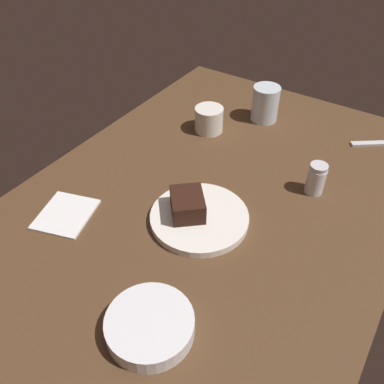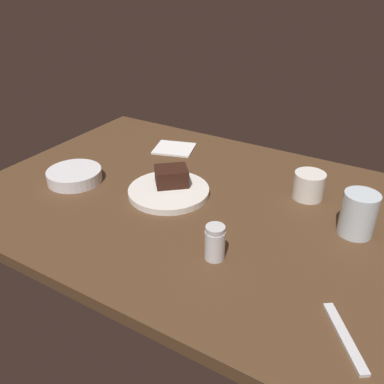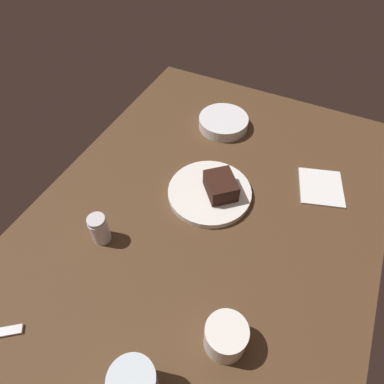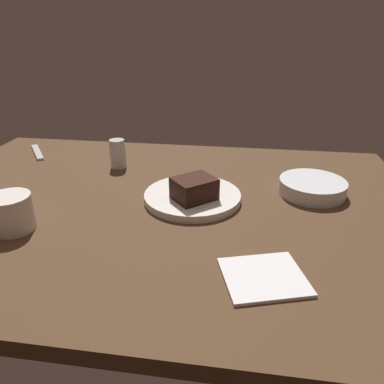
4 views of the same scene
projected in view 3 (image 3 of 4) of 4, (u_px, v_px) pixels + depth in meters
The scene contains 7 objects.
dining_table at pixel (202, 223), 85.33cm from camera, with size 120.00×84.00×3.00cm, color #4C331E.
dessert_plate at pixel (210, 193), 88.75cm from camera, with size 21.98×21.98×1.72cm, color white.
chocolate_cake_slice at pixel (221, 186), 85.92cm from camera, with size 8.64×7.03×4.84cm, color black.
salt_shaker at pixel (99, 229), 77.82cm from camera, with size 4.35×4.35×7.96cm.
side_bowl at pixel (223, 122), 105.87cm from camera, with size 15.43×15.43×3.49cm, color silver.
coffee_cup at pixel (226, 337), 62.92cm from camera, with size 8.13×8.13×7.17cm, color silver.
folded_napkin at pixel (321, 187), 90.66cm from camera, with size 12.73×11.29×0.60cm, color white.
Camera 3 is at (-44.50, -18.71, 72.36)cm, focal length 31.48 mm.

